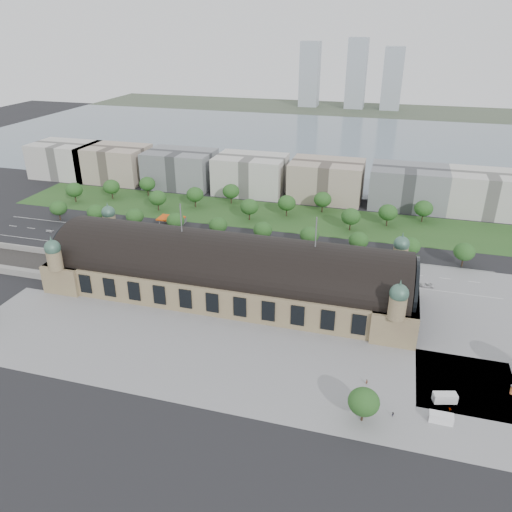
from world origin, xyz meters
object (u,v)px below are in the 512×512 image
(petrol_station, at_px, (175,219))
(bus_east, at_px, (292,263))
(traffic_car_3, at_px, (195,244))
(pedestrian_4, at_px, (393,415))
(traffic_car_0, at_px, (49,231))
(pedestrian_1, at_px, (367,382))
(bus_mid, at_px, (280,261))
(bus_west, at_px, (245,257))
(van_east, at_px, (444,398))
(parked_car_6, at_px, (206,263))
(parked_car_0, at_px, (93,250))
(parked_car_2, at_px, (116,251))
(traffic_car_6, at_px, (427,285))
(parked_car_4, at_px, (134,255))
(traffic_car_1, at_px, (119,232))
(parked_car_5, at_px, (155,254))
(van_south, at_px, (440,418))
(pedestrian_3, at_px, (450,409))
(parked_car_1, at_px, (155,254))
(parked_car_3, at_px, (139,252))
(traffic_car_5, at_px, (367,259))

(petrol_station, xyz_separation_m, bus_east, (73.69, -33.28, -1.38))
(traffic_car_3, bearing_deg, pedestrian_4, -134.61)
(traffic_car_0, relative_size, pedestrian_1, 2.07)
(bus_mid, bearing_deg, bus_west, 93.98)
(van_east, bearing_deg, parked_car_6, 130.73)
(parked_car_0, xyz_separation_m, parked_car_2, (11.72, 1.61, 0.03))
(traffic_car_6, height_order, bus_west, bus_west)
(parked_car_6, bearing_deg, parked_car_4, -123.83)
(pedestrian_4, bearing_deg, bus_mid, -98.92)
(traffic_car_1, xyz_separation_m, traffic_car_3, (45.83, -3.73, 0.02))
(traffic_car_1, distance_m, parked_car_5, 37.38)
(petrol_station, relative_size, bus_mid, 1.29)
(pedestrian_4, bearing_deg, traffic_car_0, -67.33)
(parked_car_6, height_order, van_south, van_south)
(parked_car_2, distance_m, van_east, 164.14)
(petrol_station, distance_m, traffic_car_1, 31.54)
(parked_car_0, xyz_separation_m, pedestrian_3, (162.66, -70.49, 0.15))
(traffic_car_3, height_order, pedestrian_3, pedestrian_3)
(parked_car_1, distance_m, parked_car_2, 20.05)
(petrol_station, bearing_deg, parked_car_3, -91.46)
(traffic_car_1, height_order, bus_west, bus_west)
(traffic_car_1, height_order, van_south, van_south)
(traffic_car_6, distance_m, bus_east, 60.17)
(parked_car_5, xyz_separation_m, bus_east, (66.63, 7.00, 0.89))
(parked_car_3, distance_m, bus_east, 75.10)
(traffic_car_3, bearing_deg, parked_car_4, 130.45)
(parked_car_2, relative_size, bus_east, 0.49)
(parked_car_1, height_order, van_east, van_east)
(bus_east, bearing_deg, traffic_car_0, 92.12)
(pedestrian_4, bearing_deg, pedestrian_1, -96.52)
(pedestrian_3, bearing_deg, parked_car_3, 3.83)
(bus_mid, xyz_separation_m, bus_east, (5.80, 0.00, 0.06))
(parked_car_5, distance_m, parked_car_6, 27.80)
(parked_car_4, relative_size, parked_car_6, 1.10)
(parked_car_3, distance_m, pedestrian_1, 133.76)
(parked_car_5, distance_m, van_east, 147.57)
(bus_mid, bearing_deg, traffic_car_5, -64.64)
(parked_car_4, relative_size, bus_mid, 0.46)
(van_south, relative_size, pedestrian_1, 3.64)
(traffic_car_3, height_order, pedestrian_4, pedestrian_4)
(parked_car_2, xyz_separation_m, bus_west, (63.40, 9.39, 0.85))
(parked_car_2, relative_size, parked_car_4, 1.11)
(van_east, bearing_deg, traffic_car_0, 141.86)
(parked_car_0, bearing_deg, traffic_car_3, 76.09)
(bus_west, height_order, van_south, bus_west)
(traffic_car_1, relative_size, parked_car_2, 0.79)
(van_south, bearing_deg, parked_car_3, 150.35)
(traffic_car_6, xyz_separation_m, parked_car_6, (-99.01, -5.81, -0.14))
(parked_car_0, distance_m, bus_east, 98.67)
(van_south, bearing_deg, pedestrian_3, 58.69)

